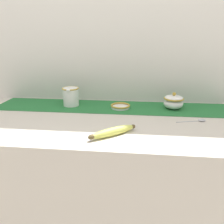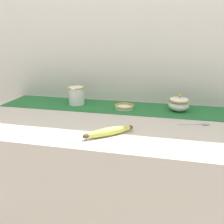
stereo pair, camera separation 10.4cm
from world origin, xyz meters
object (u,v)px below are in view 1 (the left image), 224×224
(banana, at_px, (113,132))
(spoon, at_px, (200,120))
(cream_pitcher, at_px, (71,96))
(small_dish, at_px, (120,106))
(sugar_bowl, at_px, (173,102))

(banana, xyz_separation_m, spoon, (0.41, 0.21, -0.01))
(cream_pitcher, bearing_deg, spoon, -14.72)
(small_dish, relative_size, banana, 0.57)
(cream_pitcher, xyz_separation_m, spoon, (0.70, -0.18, -0.06))
(sugar_bowl, xyz_separation_m, spoon, (0.10, -0.18, -0.04))
(sugar_bowl, distance_m, small_dish, 0.30)
(small_dish, xyz_separation_m, banana, (-0.01, -0.37, 0.00))
(sugar_bowl, bearing_deg, small_dish, -176.10)
(sugar_bowl, height_order, banana, sugar_bowl)
(cream_pitcher, bearing_deg, sugar_bowl, -0.15)
(banana, bearing_deg, spoon, 27.02)
(cream_pitcher, xyz_separation_m, sugar_bowl, (0.59, -0.00, -0.02))
(cream_pitcher, relative_size, sugar_bowl, 1.04)
(sugar_bowl, xyz_separation_m, banana, (-0.30, -0.39, -0.03))
(cream_pitcher, height_order, banana, cream_pitcher)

